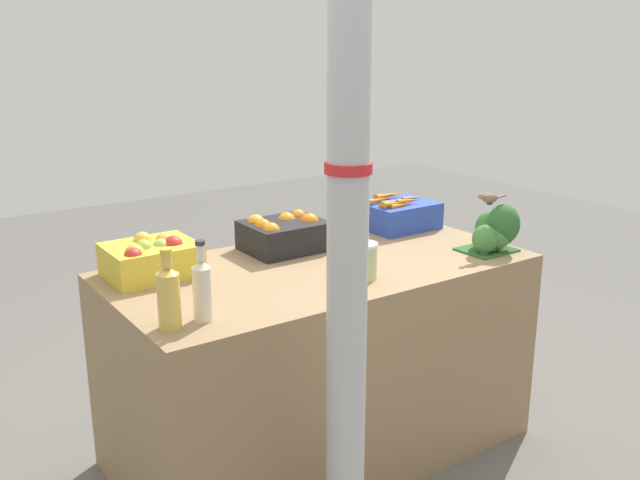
{
  "coord_description": "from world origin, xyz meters",
  "views": [
    {
      "loc": [
        -1.53,
        -2.21,
        1.7
      ],
      "look_at": [
        0.0,
        0.0,
        0.92
      ],
      "focal_mm": 40.0,
      "sensor_mm": 36.0,
      "label": 1
    }
  ],
  "objects": [
    {
      "name": "ground_plane",
      "position": [
        0.0,
        0.0,
        0.0
      ],
      "size": [
        10.0,
        10.0,
        0.0
      ],
      "primitive_type": "plane",
      "color": "#605E59"
    },
    {
      "name": "market_table",
      "position": [
        0.0,
        0.0,
        0.41
      ],
      "size": [
        1.66,
        0.85,
        0.82
      ],
      "primitive_type": "cube",
      "color": "#937551",
      "rests_on": "ground_plane"
    },
    {
      "name": "support_pole",
      "position": [
        -0.37,
        -0.67,
        1.31
      ],
      "size": [
        0.13,
        0.13,
        2.62
      ],
      "color": "#B7BABF",
      "rests_on": "ground_plane"
    },
    {
      "name": "apple_crate",
      "position": [
        -0.6,
        0.24,
        0.9
      ],
      "size": [
        0.33,
        0.27,
        0.15
      ],
      "color": "gold",
      "rests_on": "market_table"
    },
    {
      "name": "orange_crate",
      "position": [
        -0.01,
        0.25,
        0.9
      ],
      "size": [
        0.33,
        0.27,
        0.15
      ],
      "color": "black",
      "rests_on": "market_table"
    },
    {
      "name": "carrot_crate",
      "position": [
        0.61,
        0.25,
        0.89
      ],
      "size": [
        0.33,
        0.27,
        0.16
      ],
      "color": "#2847B7",
      "rests_on": "market_table"
    },
    {
      "name": "broccoli_pile",
      "position": [
        0.7,
        -0.27,
        0.91
      ],
      "size": [
        0.22,
        0.21,
        0.2
      ],
      "color": "#2D602D",
      "rests_on": "market_table"
    },
    {
      "name": "juice_bottle_golden",
      "position": [
        -0.75,
        -0.26,
        0.93
      ],
      "size": [
        0.07,
        0.07,
        0.26
      ],
      "color": "gold",
      "rests_on": "market_table"
    },
    {
      "name": "juice_bottle_cloudy",
      "position": [
        -0.63,
        -0.26,
        0.93
      ],
      "size": [
        0.06,
        0.06,
        0.26
      ],
      "color": "beige",
      "rests_on": "market_table"
    },
    {
      "name": "pickle_jar",
      "position": [
        0.03,
        -0.23,
        0.89
      ],
      "size": [
        0.11,
        0.11,
        0.14
      ],
      "color": "#B2C684",
      "rests_on": "market_table"
    },
    {
      "name": "sparrow_bird",
      "position": [
        0.67,
        -0.26,
        1.06
      ],
      "size": [
        0.13,
        0.05,
        0.05
      ],
      "rotation": [
        0.0,
        0.0,
        2.92
      ],
      "color": "#4C3D2D",
      "rests_on": "broccoli_pile"
    }
  ]
}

